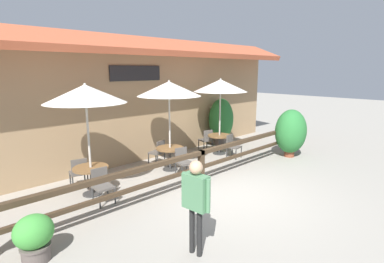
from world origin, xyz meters
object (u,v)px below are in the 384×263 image
(chair_middle_streetside, at_px, (183,160))
(potted_plant_tall_tropical, at_px, (291,132))
(patio_umbrella_middle, at_px, (169,89))
(potted_plant_entrance_palm, at_px, (34,236))
(dining_table_near, at_px, (91,173))
(chair_far_streetside, at_px, (233,145))
(chair_near_streetside, at_px, (102,184))
(potted_plant_corner_fern, at_px, (221,120))
(chair_near_wallside, at_px, (79,171))
(patio_umbrella_far, at_px, (220,86))
(chair_far_wallside, at_px, (206,139))
(chair_middle_wallside, at_px, (158,151))
(dining_table_middle, at_px, (170,152))
(dining_table_far, at_px, (219,139))
(patio_umbrella_near, at_px, (85,94))
(pedestrian, at_px, (196,195))

(chair_middle_streetside, distance_m, potted_plant_tall_tropical, 4.33)
(patio_umbrella_middle, xyz_separation_m, potted_plant_entrance_palm, (-4.58, -2.00, -2.11))
(dining_table_near, relative_size, potted_plant_entrance_palm, 1.08)
(chair_far_streetside, bearing_deg, chair_near_streetside, 174.73)
(potted_plant_corner_fern, bearing_deg, chair_near_wallside, -175.98)
(patio_umbrella_far, distance_m, potted_plant_corner_fern, 2.05)
(chair_far_wallside, bearing_deg, potted_plant_tall_tropical, 133.60)
(chair_far_streetside, bearing_deg, patio_umbrella_middle, 160.31)
(chair_near_streetside, xyz_separation_m, chair_near_wallside, (-0.01, 1.27, 0.00))
(patio_umbrella_middle, distance_m, patio_umbrella_far, 2.52)
(chair_middle_wallside, xyz_separation_m, chair_far_streetside, (2.43, -1.21, 0.00))
(chair_middle_streetside, relative_size, potted_plant_tall_tropical, 0.48)
(dining_table_middle, bearing_deg, potted_plant_entrance_palm, -156.40)
(dining_table_near, relative_size, chair_near_wallside, 1.05)
(dining_table_near, height_order, chair_middle_streetside, chair_middle_streetside)
(dining_table_near, distance_m, potted_plant_corner_fern, 6.38)
(dining_table_far, relative_size, chair_far_streetside, 1.05)
(potted_plant_entrance_palm, bearing_deg, dining_table_middle, 23.60)
(potted_plant_tall_tropical, bearing_deg, chair_near_streetside, 170.13)
(chair_near_wallside, distance_m, patio_umbrella_middle, 3.46)
(chair_near_streetside, bearing_deg, potted_plant_entrance_palm, -142.92)
(chair_near_wallside, xyz_separation_m, chair_far_wallside, (5.22, 0.24, 0.00))
(patio_umbrella_near, relative_size, chair_near_streetside, 3.37)
(patio_umbrella_near, xyz_separation_m, dining_table_far, (5.18, 0.22, -1.97))
(chair_near_wallside, xyz_separation_m, potted_plant_tall_tropical, (6.78, -2.45, 0.47))
(chair_near_streetside, height_order, chair_far_streetside, same)
(patio_umbrella_middle, height_order, chair_middle_wallside, patio_umbrella_middle)
(dining_table_middle, distance_m, chair_middle_streetside, 0.68)
(dining_table_far, xyz_separation_m, potted_plant_tall_tropical, (1.55, -2.03, 0.35))
(chair_middle_streetside, height_order, chair_middle_wallside, same)
(dining_table_middle, xyz_separation_m, chair_far_wallside, (2.51, 0.78, -0.12))
(chair_far_wallside, distance_m, potted_plant_tall_tropical, 3.15)
(patio_umbrella_middle, height_order, potted_plant_entrance_palm, patio_umbrella_middle)
(patio_umbrella_near, distance_m, potted_plant_entrance_palm, 3.43)
(patio_umbrella_far, xyz_separation_m, pedestrian, (-5.07, -3.84, -1.47))
(chair_middle_streetside, relative_size, chair_far_wallside, 1.00)
(patio_umbrella_near, relative_size, pedestrian, 1.68)
(chair_near_streetside, height_order, chair_middle_streetside, same)
(dining_table_near, bearing_deg, patio_umbrella_far, 2.39)
(chair_middle_wallside, distance_m, pedestrian, 5.13)
(potted_plant_entrance_palm, bearing_deg, chair_far_streetside, 11.70)
(dining_table_middle, xyz_separation_m, chair_far_streetside, (2.47, -0.54, -0.12))
(dining_table_far, distance_m, chair_far_wallside, 0.67)
(patio_umbrella_far, relative_size, chair_far_streetside, 3.37)
(chair_far_streetside, distance_m, potted_plant_entrance_palm, 7.20)
(chair_near_wallside, bearing_deg, potted_plant_entrance_palm, 66.02)
(patio_umbrella_middle, distance_m, chair_middle_wallside, 2.19)
(chair_middle_wallside, height_order, dining_table_far, chair_middle_wallside)
(patio_umbrella_far, xyz_separation_m, chair_far_streetside, (-0.04, -0.66, -2.09))
(chair_far_wallside, bearing_deg, patio_umbrella_near, 23.11)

